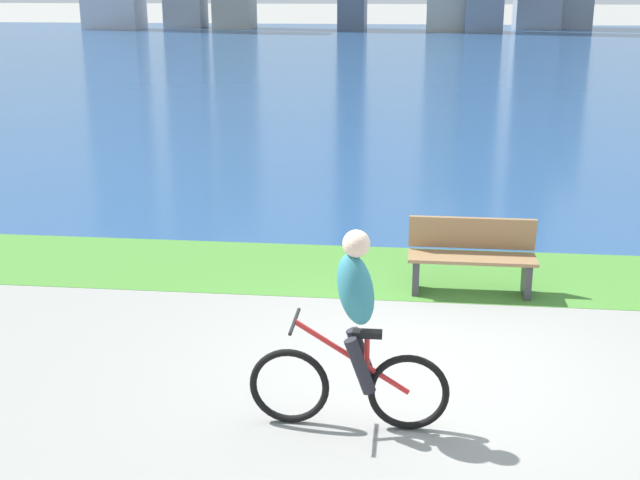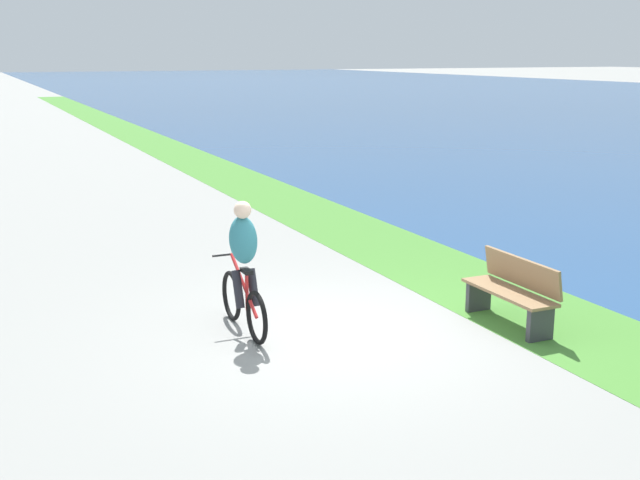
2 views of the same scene
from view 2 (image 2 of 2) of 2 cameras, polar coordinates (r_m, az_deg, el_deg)
ground_plane at (r=10.24m, az=1.47°, el=-6.69°), size 300.00×300.00×0.00m
grass_strip_bayside at (r=11.68m, az=14.04°, el=-4.52°), size 120.00×2.04×0.01m
cyclist_lead at (r=10.06m, az=-5.52°, el=-2.07°), size 1.66×0.52×1.71m
bench_near_path at (r=10.71m, az=13.65°, el=-3.62°), size 1.50×0.47×0.90m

